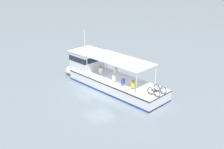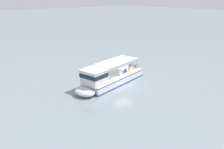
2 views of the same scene
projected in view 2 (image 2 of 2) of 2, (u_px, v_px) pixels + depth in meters
The scene contains 2 objects.
ground_plane at pixel (123, 86), 32.86m from camera, with size 400.00×400.00×0.00m, color gray.
ferry_main at pixel (108, 79), 32.85m from camera, with size 13.04×5.24×5.32m.
Camera 2 is at (21.48, 21.79, 12.20)m, focal length 37.15 mm.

